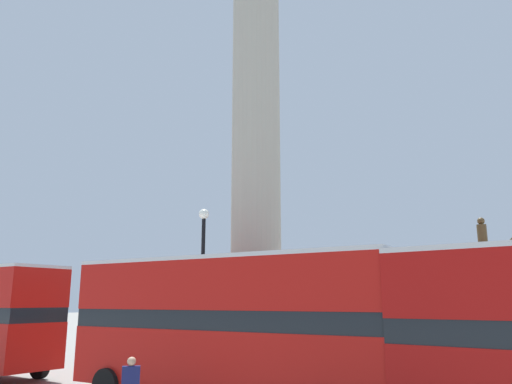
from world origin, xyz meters
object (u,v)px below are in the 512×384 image
object	(u,v)px
bus_b	(228,323)
street_lamp	(202,293)
monument_column	(256,164)
equestrian_statue	(492,334)

from	to	relation	value
bus_b	street_lamp	bearing A→B (deg)	141.55
bus_b	street_lamp	size ratio (longest dim) A/B	1.63
monument_column	equestrian_statue	world-z (taller)	monument_column
bus_b	monument_column	bearing A→B (deg)	113.40
monument_column	street_lamp	size ratio (longest dim) A/B	4.20
monument_column	equestrian_statue	bearing A→B (deg)	17.35
bus_b	street_lamp	distance (m)	3.24
monument_column	bus_b	size ratio (longest dim) A/B	2.58
bus_b	equestrian_statue	world-z (taller)	equestrian_statue
equestrian_statue	street_lamp	distance (m)	10.89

